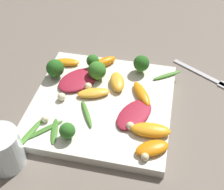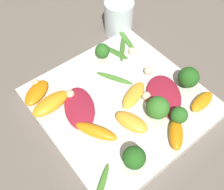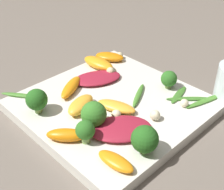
# 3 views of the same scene
# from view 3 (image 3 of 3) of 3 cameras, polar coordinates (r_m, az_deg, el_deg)

# --- Properties ---
(ground_plane) EXTENTS (2.40, 2.40, 0.00)m
(ground_plane) POSITION_cam_3_polar(r_m,az_deg,el_deg) (0.58, 0.13, -2.93)
(ground_plane) COLOR #6B6056
(plate) EXTENTS (0.30, 0.30, 0.02)m
(plate) POSITION_cam_3_polar(r_m,az_deg,el_deg) (0.57, 0.13, -2.10)
(plate) COLOR silver
(plate) RESTS_ON ground_plane
(radicchio_leaf_0) EXTENTS (0.11, 0.12, 0.01)m
(radicchio_leaf_0) POSITION_cam_3_polar(r_m,az_deg,el_deg) (0.50, 1.57, -6.14)
(radicchio_leaf_0) COLOR maroon
(radicchio_leaf_0) RESTS_ON plate
(radicchio_leaf_1) EXTENTS (0.09, 0.11, 0.01)m
(radicchio_leaf_1) POSITION_cam_3_polar(r_m,az_deg,el_deg) (0.63, -2.75, 3.11)
(radicchio_leaf_1) COLOR maroon
(radicchio_leaf_1) RESTS_ON plate
(orange_segment_0) EXTENTS (0.08, 0.04, 0.02)m
(orange_segment_0) POSITION_cam_3_polar(r_m,az_deg,el_deg) (0.67, -2.50, 5.83)
(orange_segment_0) COLOR orange
(orange_segment_0) RESTS_ON plate
(orange_segment_1) EXTENTS (0.06, 0.03, 0.01)m
(orange_segment_1) POSITION_cam_3_polar(r_m,az_deg,el_deg) (0.44, 0.68, -12.04)
(orange_segment_1) COLOR orange
(orange_segment_1) RESTS_ON plate
(orange_segment_2) EXTENTS (0.07, 0.06, 0.02)m
(orange_segment_2) POSITION_cam_3_polar(r_m,az_deg,el_deg) (0.70, -0.46, 7.01)
(orange_segment_2) COLOR orange
(orange_segment_2) RESTS_ON plate
(orange_segment_3) EXTENTS (0.08, 0.05, 0.01)m
(orange_segment_3) POSITION_cam_3_polar(r_m,az_deg,el_deg) (0.54, 0.79, -2.12)
(orange_segment_3) COLOR #FCAD33
(orange_segment_3) RESTS_ON plate
(orange_segment_4) EXTENTS (0.06, 0.06, 0.02)m
(orange_segment_4) POSITION_cam_3_polar(r_m,az_deg,el_deg) (0.49, -8.34, -7.25)
(orange_segment_4) COLOR orange
(orange_segment_4) RESTS_ON plate
(orange_segment_5) EXTENTS (0.05, 0.07, 0.02)m
(orange_segment_5) POSITION_cam_3_polar(r_m,az_deg,el_deg) (0.54, -5.73, -1.80)
(orange_segment_5) COLOR #FCAD33
(orange_segment_5) RESTS_ON plate
(orange_segment_6) EXTENTS (0.06, 0.08, 0.02)m
(orange_segment_6) POSITION_cam_3_polar(r_m,az_deg,el_deg) (0.60, -7.52, 1.45)
(orange_segment_6) COLOR orange
(orange_segment_6) RESTS_ON plate
(broccoli_floret_0) EXTENTS (0.03, 0.03, 0.04)m
(broccoli_floret_0) POSITION_cam_3_polar(r_m,az_deg,el_deg) (0.47, -4.91, -6.53)
(broccoli_floret_0) COLOR #7A9E51
(broccoli_floret_0) RESTS_ON plate
(broccoli_floret_1) EXTENTS (0.04, 0.04, 0.05)m
(broccoli_floret_1) POSITION_cam_3_polar(r_m,az_deg,el_deg) (0.45, 6.01, -8.07)
(broccoli_floret_1) COLOR #7A9E51
(broccoli_floret_1) RESTS_ON plate
(broccoli_floret_2) EXTENTS (0.04, 0.04, 0.05)m
(broccoli_floret_2) POSITION_cam_3_polar(r_m,az_deg,el_deg) (0.50, -3.35, -3.57)
(broccoli_floret_2) COLOR #7A9E51
(broccoli_floret_2) RESTS_ON plate
(broccoli_floret_3) EXTENTS (0.04, 0.04, 0.04)m
(broccoli_floret_3) POSITION_cam_3_polar(r_m,az_deg,el_deg) (0.54, -13.60, -0.89)
(broccoli_floret_3) COLOR #7A9E51
(broccoli_floret_3) RESTS_ON plate
(broccoli_floret_4) EXTENTS (0.03, 0.03, 0.04)m
(broccoli_floret_4) POSITION_cam_3_polar(r_m,az_deg,el_deg) (0.61, 10.37, 2.89)
(broccoli_floret_4) COLOR #7A9E51
(broccoli_floret_4) RESTS_ON plate
(arugula_sprig_0) EXTENTS (0.04, 0.09, 0.00)m
(arugula_sprig_0) POSITION_cam_3_polar(r_m,az_deg,el_deg) (0.59, 16.86, -0.93)
(arugula_sprig_0) COLOR #47842D
(arugula_sprig_0) RESTS_ON plate
(arugula_sprig_1) EXTENTS (0.05, 0.07, 0.01)m
(arugula_sprig_1) POSITION_cam_3_polar(r_m,az_deg,el_deg) (0.58, 4.86, -0.00)
(arugula_sprig_1) COLOR #47842D
(arugula_sprig_1) RESTS_ON plate
(arugula_sprig_2) EXTENTS (0.03, 0.07, 0.00)m
(arugula_sprig_2) POSITION_cam_3_polar(r_m,az_deg,el_deg) (0.59, 12.10, 0.09)
(arugula_sprig_2) COLOR #3D7528
(arugula_sprig_2) RESTS_ON plate
(arugula_sprig_3) EXTENTS (0.07, 0.07, 0.00)m
(arugula_sprig_3) POSITION_cam_3_polar(r_m,az_deg,el_deg) (0.59, 13.87, -0.65)
(arugula_sprig_3) COLOR #3D7528
(arugula_sprig_3) RESTS_ON plate
(arugula_sprig_4) EXTENTS (0.07, 0.05, 0.01)m
(arugula_sprig_4) POSITION_cam_3_polar(r_m,az_deg,el_deg) (0.60, -16.37, -0.05)
(arugula_sprig_4) COLOR #47842D
(arugula_sprig_4) RESTS_ON plate
(macadamia_nut_0) EXTENTS (0.02, 0.02, 0.02)m
(macadamia_nut_0) POSITION_cam_3_polar(r_m,az_deg,el_deg) (0.52, 7.86, -3.69)
(macadamia_nut_0) COLOR beige
(macadamia_nut_0) RESTS_ON plate
(macadamia_nut_1) EXTENTS (0.01, 0.01, 0.01)m
(macadamia_nut_1) POSITION_cam_3_polar(r_m,az_deg,el_deg) (0.57, 13.08, -1.43)
(macadamia_nut_1) COLOR beige
(macadamia_nut_1) RESTS_ON plate
(macadamia_nut_2) EXTENTS (0.02, 0.02, 0.02)m
(macadamia_nut_2) POSITION_cam_3_polar(r_m,az_deg,el_deg) (0.71, 1.41, 7.25)
(macadamia_nut_2) COLOR beige
(macadamia_nut_2) RESTS_ON plate
(macadamia_nut_3) EXTENTS (0.02, 0.02, 0.02)m
(macadamia_nut_3) POSITION_cam_3_polar(r_m,az_deg,el_deg) (0.52, 0.78, -3.58)
(macadamia_nut_3) COLOR beige
(macadamia_nut_3) RESTS_ON plate
(macadamia_nut_4) EXTENTS (0.02, 0.02, 0.02)m
(macadamia_nut_4) POSITION_cam_3_polar(r_m,az_deg,el_deg) (0.64, -0.28, 4.37)
(macadamia_nut_4) COLOR beige
(macadamia_nut_4) RESTS_ON plate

